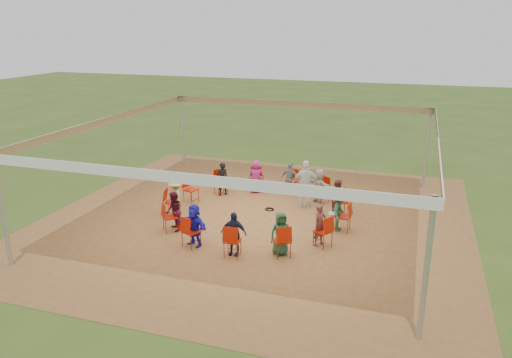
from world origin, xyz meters
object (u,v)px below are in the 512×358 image
(laptop, at_px, (334,212))
(person_seated_10, at_px, (281,233))
(chair_0, at_px, (343,217))
(person_seated_1, at_px, (338,197))
(person_seated_8, at_px, (194,225))
(chair_10, at_px, (232,241))
(person_seated_9, at_px, (234,233))
(chair_1, at_px, (341,202))
(chair_9, at_px, (191,232))
(person_seated_7, at_px, (174,212))
(chair_5, at_px, (221,182))
(person_seated_5, at_px, (222,179))
(chair_12, at_px, (323,231))
(person_seated_2, at_px, (319,186))
(chair_11, at_px, (282,241))
(chair_6, at_px, (191,190))
(person_seated_6, at_px, (175,198))
(chair_2, at_px, (322,190))
(chair_7, at_px, (172,202))
(person_seated_11, at_px, (320,225))
(chair_4, at_px, (256,180))
(person_seated_4, at_px, (256,176))
(chair_8, at_px, (170,217))
(standing_person, at_px, (306,184))
(chair_3, at_px, (291,182))
(person_seated_0, at_px, (339,211))

(laptop, bearing_deg, person_seated_10, 155.85)
(chair_0, xyz_separation_m, person_seated_1, (-0.37, 1.24, 0.16))
(chair_0, bearing_deg, person_seated_8, 123.73)
(chair_10, height_order, person_seated_9, person_seated_9)
(chair_1, relative_size, person_seated_9, 0.75)
(person_seated_1, relative_size, person_seated_10, 1.00)
(chair_9, distance_m, person_seated_7, 1.30)
(chair_0, height_order, chair_1, same)
(chair_5, xyz_separation_m, person_seated_5, (0.09, -0.08, 0.16))
(laptop, bearing_deg, chair_12, 178.69)
(person_seated_2, xyz_separation_m, person_seated_10, (-0.17, -4.32, 0.00))
(chair_1, relative_size, chair_11, 1.00)
(chair_6, height_order, person_seated_5, person_seated_5)
(person_seated_6, distance_m, person_seated_10, 4.32)
(chair_11, bearing_deg, person_seated_9, 160.97)
(chair_2, bearing_deg, chair_7, 69.23)
(chair_7, relative_size, laptop, 2.88)
(chair_11, distance_m, person_seated_11, 1.30)
(chair_0, height_order, chair_4, same)
(person_seated_4, xyz_separation_m, person_seated_6, (-1.74, -3.01, 0.00))
(chair_10, distance_m, person_seated_11, 2.50)
(chair_1, bearing_deg, chair_4, 41.54)
(chair_6, bearing_deg, person_seated_8, 42.98)
(chair_5, xyz_separation_m, chair_8, (-0.14, -3.64, 0.00))
(person_seated_7, bearing_deg, standing_person, 94.44)
(chair_9, bearing_deg, person_seated_11, 42.98)
(chair_2, xyz_separation_m, chair_3, (-1.21, 0.51, 0.00))
(person_seated_9, height_order, person_seated_10, same)
(chair_4, bearing_deg, person_seated_2, 149.87)
(chair_8, height_order, person_seated_4, person_seated_4)
(chair_1, xyz_separation_m, person_seated_7, (-4.51, -2.84, 0.16))
(chair_7, relative_size, person_seated_2, 0.75)
(chair_10, xyz_separation_m, person_seated_5, (-2.12, 4.55, 0.16))
(person_seated_1, height_order, person_seated_5, same)
(chair_9, relative_size, person_seated_11, 0.75)
(person_seated_2, bearing_deg, chair_2, -90.00)
(person_seated_5, bearing_deg, person_seated_10, 83.08)
(chair_7, height_order, chair_9, same)
(chair_4, bearing_deg, person_seated_9, 83.23)
(person_seated_0, xyz_separation_m, person_seated_6, (-5.19, -0.42, 0.00))
(person_seated_9, bearing_deg, person_seated_4, 96.92)
(chair_7, height_order, chair_10, same)
(chair_0, xyz_separation_m, person_seated_4, (-3.57, 2.60, 0.16))
(chair_10, relative_size, person_seated_1, 0.75)
(chair_0, bearing_deg, chair_4, 55.38)
(standing_person, height_order, laptop, standing_person)
(person_seated_7, distance_m, laptop, 4.75)
(chair_1, relative_size, standing_person, 0.55)
(person_seated_4, xyz_separation_m, person_seated_11, (3.11, -3.80, 0.00))
(chair_7, bearing_deg, person_seated_11, 69.72)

